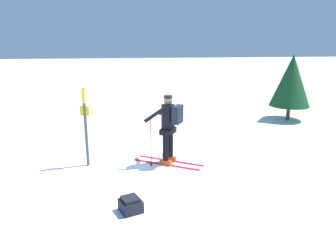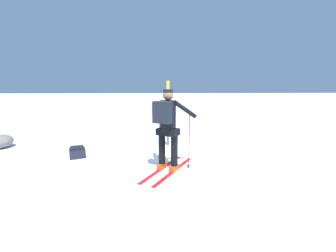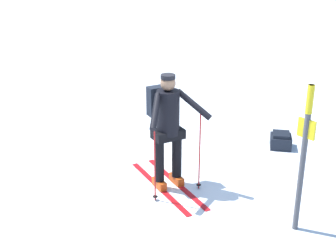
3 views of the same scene
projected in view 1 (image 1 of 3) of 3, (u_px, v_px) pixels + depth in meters
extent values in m
plane|color=white|center=(144.00, 165.00, 8.31)|extent=(80.00, 80.00, 0.00)
cube|color=red|center=(166.00, 165.00, 8.33)|extent=(1.64, 0.97, 0.01)
cube|color=#C64714|center=(166.00, 162.00, 8.31)|extent=(0.32, 0.24, 0.12)
cylinder|color=black|center=(166.00, 146.00, 8.20)|extent=(0.15, 0.15, 0.74)
cube|color=red|center=(170.00, 161.00, 8.60)|extent=(1.64, 0.97, 0.01)
cube|color=#C64714|center=(170.00, 158.00, 8.58)|extent=(0.32, 0.24, 0.12)
cylinder|color=black|center=(170.00, 143.00, 8.47)|extent=(0.15, 0.15, 0.74)
cube|color=black|center=(168.00, 131.00, 8.23)|extent=(0.47, 0.53, 0.14)
cylinder|color=black|center=(168.00, 118.00, 8.14)|extent=(0.34, 0.34, 0.67)
sphere|color=#8C664C|center=(168.00, 100.00, 8.02)|extent=(0.22, 0.22, 0.22)
cylinder|color=black|center=(168.00, 97.00, 8.00)|extent=(0.21, 0.21, 0.06)
cube|color=black|center=(177.00, 114.00, 8.02)|extent=(0.33, 0.41, 0.44)
cylinder|color=red|center=(151.00, 142.00, 8.08)|extent=(0.02, 0.02, 1.27)
cylinder|color=black|center=(151.00, 164.00, 8.23)|extent=(0.07, 0.07, 0.01)
cylinder|color=black|center=(155.00, 114.00, 7.91)|extent=(0.57, 0.15, 0.41)
cylinder|color=red|center=(163.00, 134.00, 8.74)|extent=(0.02, 0.02, 1.27)
cylinder|color=black|center=(163.00, 154.00, 8.89)|extent=(0.07, 0.07, 0.01)
cylinder|color=black|center=(165.00, 109.00, 8.46)|extent=(0.32, 0.55, 0.41)
cube|color=black|center=(131.00, 206.00, 6.11)|extent=(0.49, 0.50, 0.22)
cube|color=black|center=(130.00, 199.00, 6.08)|extent=(0.40, 0.41, 0.06)
cylinder|color=#4C4C51|center=(86.00, 128.00, 8.06)|extent=(0.07, 0.07, 1.97)
cylinder|color=yellow|center=(84.00, 96.00, 7.84)|extent=(0.08, 0.08, 0.35)
cube|color=yellow|center=(85.00, 111.00, 7.94)|extent=(0.24, 0.09, 0.24)
cylinder|color=#4C331E|center=(288.00, 113.00, 12.73)|extent=(0.14, 0.14, 0.55)
cone|color=#14421E|center=(291.00, 80.00, 12.39)|extent=(1.51, 1.51, 1.96)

